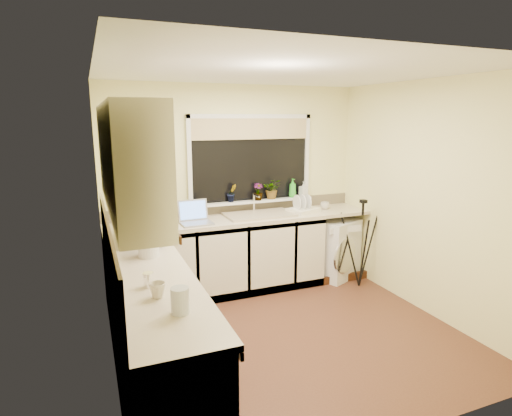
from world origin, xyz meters
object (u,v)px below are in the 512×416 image
Objects in this scene: dish_rack at (303,210)px; microwave at (141,224)px; plant_d at (272,189)px; cup_left at (158,290)px; steel_jar at (148,280)px; plant_c at (258,192)px; laptop at (195,217)px; glass_jug at (180,301)px; kettle at (148,243)px; tripod at (361,244)px; cup_back at (325,206)px; soap_bottle_clear at (304,189)px; plant_b at (232,193)px; washing_machine at (333,248)px; soap_bottle_green at (293,188)px.

dish_rack is 0.63× the size of microwave.
cup_left is (-1.79, -2.15, -0.23)m from plant_d.
plant_c is at bearing 49.96° from steel_jar.
microwave is at bearing -154.02° from plant_c.
laptop is at bearing 160.53° from dish_rack.
plant_d is (1.70, 2.43, 0.19)m from glass_jug.
kettle is 0.40× the size of microwave.
cup_back is (-0.23, 0.50, 0.40)m from tripod.
tripod is 3.01m from steel_jar.
cup_back is at bearing 105.23° from tripod.
laptop is 1.40× the size of plant_d.
microwave reaches higher than cup_left.
glass_jug is 2.84m from plant_c.
laptop is 1.54m from soap_bottle_clear.
plant_b is 0.54m from plant_d.
soap_bottle_clear is (2.15, 1.24, 0.13)m from kettle.
steel_jar is at bearing 103.90° from glass_jug.
glass_jug is 0.28× the size of microwave.
microwave reaches higher than tripod.
plant_d is (1.72, 0.76, 0.12)m from microwave.
plant_d is (-0.31, 0.27, 0.25)m from dish_rack.
plant_b reaches higher than cup_back.
microwave reaches higher than laptop.
steel_jar is at bearing -170.88° from washing_machine.
plant_c reaches higher than dish_rack.
soap_bottle_green is (0.49, 0.02, 0.01)m from plant_c.
soap_bottle_green is at bearing 2.49° from plant_c.
washing_machine is 3.64× the size of plant_c.
laptop is 0.97× the size of dish_rack.
kettle reaches higher than tripod.
soap_bottle_green is at bearing 42.70° from steel_jar.
plant_c reaches higher than cup_back.
plant_c is 0.84× the size of plant_d.
soap_bottle_green is (-0.02, 0.27, 0.24)m from dish_rack.
plant_c is 1.83× the size of cup_back.
steel_jar is (-0.12, 0.49, -0.03)m from glass_jug.
tripod is 3.15m from glass_jug.
kettle is 0.96× the size of soap_bottle_green.
glass_jug is at bearing -72.29° from cup_left.
glass_jug is at bearing -121.79° from plant_c.
steel_jar is (-2.12, -1.68, 0.02)m from dish_rack.
dish_rack is 0.81m from tripod.
soap_bottle_green is at bearing 9.00° from laptop.
steel_jar is 2.96m from soap_bottle_clear.
plant_b is at bearing 144.07° from washing_machine.
microwave is (0.10, 1.18, 0.11)m from steel_jar.
steel_jar is at bearing -161.69° from dish_rack.
cup_left is at bearing 107.71° from glass_jug.
kettle reaches higher than dish_rack.
tripod is 3.08m from cup_left.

